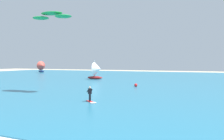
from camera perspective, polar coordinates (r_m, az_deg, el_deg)
name	(u,v)px	position (r m, az deg, el deg)	size (l,w,h in m)	color
ocean	(161,80)	(55.05, 12.98, -2.55)	(160.00, 90.00, 0.10)	#236B89
kitesurfer	(91,96)	(23.72, -5.73, -7.01)	(1.85, 1.70, 1.67)	red
kite	(52,16)	(32.27, -15.75, 13.76)	(6.20, 2.31, 0.93)	#198C3F
sailboat_near_shore	(97,70)	(54.84, -4.02, -0.13)	(4.19, 3.55, 4.88)	maroon
sailboat_mid_right	(42,67)	(97.19, -18.18, 0.87)	(4.78, 4.28, 5.37)	navy
marker_buoy	(136,85)	(38.28, 6.36, -4.02)	(0.57, 0.57, 0.57)	red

